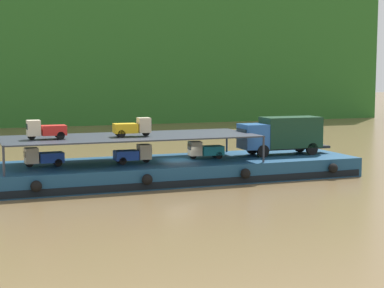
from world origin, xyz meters
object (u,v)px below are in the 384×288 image
covered_lorry (282,134)px  mini_truck_upper_mid (133,127)px  mini_truck_upper_stern (46,130)px  mini_truck_lower_mid (205,150)px  mini_truck_lower_stern (43,157)px  cargo_barge (179,170)px  mini_truck_lower_aft (133,154)px

covered_lorry → mini_truck_upper_mid: 12.87m
mini_truck_upper_stern → mini_truck_upper_mid: (6.30, -0.22, 0.00)m
mini_truck_lower_mid → mini_truck_upper_mid: bearing=-174.4°
mini_truck_upper_stern → mini_truck_upper_mid: bearing=-2.0°
mini_truck_lower_stern → cargo_barge: bearing=-1.3°
covered_lorry → mini_truck_lower_stern: covered_lorry is taller
mini_truck_lower_mid → mini_truck_upper_stern: 12.46m
mini_truck_lower_aft → cargo_barge: bearing=7.3°
cargo_barge → covered_lorry: covered_lorry is taller
mini_truck_lower_aft → mini_truck_lower_mid: size_ratio=0.99×
cargo_barge → covered_lorry: 9.38m
cargo_barge → mini_truck_lower_aft: 4.03m
covered_lorry → mini_truck_upper_stern: mini_truck_upper_stern is taller
mini_truck_lower_aft → mini_truck_upper_mid: size_ratio=0.99×
mini_truck_lower_stern → mini_truck_upper_mid: mini_truck_upper_mid is taller
cargo_barge → mini_truck_upper_stern: (-10.06, -0.26, 3.44)m
mini_truck_upper_mid → mini_truck_upper_stern: bearing=178.0°
cargo_barge → mini_truck_lower_stern: 10.32m
mini_truck_lower_aft → mini_truck_lower_mid: bearing=5.5°
cargo_barge → mini_truck_lower_mid: (2.23, 0.10, 1.44)m
cargo_barge → mini_truck_upper_mid: (-3.76, -0.48, 3.44)m
mini_truck_lower_mid → mini_truck_upper_stern: (-12.29, -0.36, 2.00)m
cargo_barge → covered_lorry: bearing=0.8°
mini_truck_upper_stern → mini_truck_lower_mid: bearing=1.7°
cargo_barge → mini_truck_upper_stern: mini_truck_upper_stern is taller
mini_truck_lower_stern → mini_truck_lower_mid: 12.45m
covered_lorry → mini_truck_upper_mid: bearing=-177.3°
mini_truck_upper_stern → mini_truck_lower_aft: bearing=-2.0°
cargo_barge → mini_truck_upper_stern: size_ratio=10.18×
mini_truck_lower_stern → mini_truck_upper_mid: 6.80m
mini_truck_lower_aft → mini_truck_upper_stern: 6.63m
cargo_barge → mini_truck_lower_aft: (-3.74, -0.48, 1.44)m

